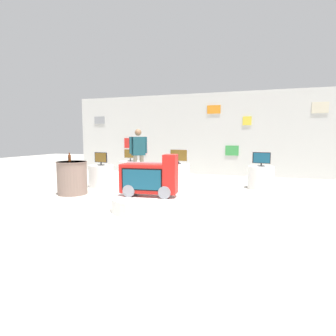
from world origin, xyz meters
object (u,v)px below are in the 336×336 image
object	(u,v)px
display_pedestal_center_rear	(179,174)
shopper_browsing_near_truck	(138,152)
display_pedestal_left_rear	(131,170)
display_pedestal_right_rear	(261,177)
bottle_on_side_table	(69,158)
tv_on_right_rear	(261,159)
display_pedestal_far_right	(101,176)
tv_on_left_rear	(130,154)
novelty_firetruck_tv	(150,179)
tv_on_center_rear	(179,156)
side_table_round	(72,178)
tv_on_far_right	(101,158)
main_display_pedestal	(149,203)

from	to	relation	value
display_pedestal_center_rear	shopper_browsing_near_truck	distance (m)	1.40
display_pedestal_left_rear	shopper_browsing_near_truck	bearing A→B (deg)	-52.43
display_pedestal_right_rear	bottle_on_side_table	size ratio (longest dim) A/B	3.27
tv_on_right_rear	display_pedestal_far_right	distance (m)	4.63
display_pedestal_left_rear	display_pedestal_right_rear	size ratio (longest dim) A/B	1.04
bottle_on_side_table	shopper_browsing_near_truck	distance (m)	2.07
tv_on_left_rear	novelty_firetruck_tv	bearing A→B (deg)	-58.89
display_pedestal_center_rear	bottle_on_side_table	world-z (taller)	bottle_on_side_table
tv_on_left_rear	display_pedestal_right_rear	world-z (taller)	tv_on_left_rear
display_pedestal_left_rear	bottle_on_side_table	world-z (taller)	bottle_on_side_table
tv_on_center_rear	display_pedestal_far_right	bearing A→B (deg)	-151.86
novelty_firetruck_tv	tv_on_left_rear	xyz separation A→B (m)	(-2.13, 3.53, 0.25)
tv_on_left_rear	side_table_round	bearing A→B (deg)	-96.72
tv_on_right_rear	shopper_browsing_near_truck	xyz separation A→B (m)	(-3.52, -0.56, 0.15)
tv_on_right_rear	shopper_browsing_near_truck	size ratio (longest dim) A/B	0.29
tv_on_center_rear	tv_on_far_right	bearing A→B (deg)	-151.76
display_pedestal_right_rear	display_pedestal_far_right	world-z (taller)	same
tv_on_right_rear	display_pedestal_right_rear	bearing A→B (deg)	99.47
display_pedestal_center_rear	display_pedestal_right_rear	bearing A→B (deg)	1.50
novelty_firetruck_tv	tv_on_right_rear	xyz separation A→B (m)	(2.12, 3.15, 0.23)
tv_on_right_rear	tv_on_center_rear	bearing A→B (deg)	-178.50
display_pedestal_right_rear	bottle_on_side_table	distance (m)	5.23
main_display_pedestal	display_pedestal_left_rear	distance (m)	4.12
display_pedestal_right_rear	side_table_round	size ratio (longest dim) A/B	0.86
display_pedestal_left_rear	bottle_on_side_table	bearing A→B (deg)	-98.83
novelty_firetruck_tv	display_pedestal_right_rear	xyz separation A→B (m)	(2.12, 3.16, -0.30)
side_table_round	display_pedestal_right_rear	bearing A→B (deg)	27.08
bottle_on_side_table	display_pedestal_right_rear	bearing A→B (deg)	26.14
main_display_pedestal	tv_on_center_rear	distance (m)	3.19
novelty_firetruck_tv	display_pedestal_left_rear	world-z (taller)	novelty_firetruck_tv
display_pedestal_right_rear	bottle_on_side_table	world-z (taller)	bottle_on_side_table
display_pedestal_far_right	shopper_browsing_near_truck	size ratio (longest dim) A/B	0.43
main_display_pedestal	novelty_firetruck_tv	distance (m)	0.48
novelty_firetruck_tv	tv_on_center_rear	size ratio (longest dim) A/B	1.96
main_display_pedestal	display_pedestal_left_rear	bearing A→B (deg)	120.85
main_display_pedestal	shopper_browsing_near_truck	distance (m)	3.06
display_pedestal_center_rear	tv_on_right_rear	world-z (taller)	tv_on_right_rear
tv_on_far_right	tv_on_left_rear	bearing A→B (deg)	82.70
display_pedestal_center_rear	shopper_browsing_near_truck	bearing A→B (deg)	-155.88
tv_on_left_rear	bottle_on_side_table	bearing A→B (deg)	-98.84
tv_on_center_rear	display_pedestal_far_right	xyz separation A→B (m)	(-2.05, -1.09, -0.57)
main_display_pedestal	bottle_on_side_table	bearing A→B (deg)	161.09
display_pedestal_left_rear	bottle_on_side_table	xyz separation A→B (m)	(-0.41, -2.67, 0.61)
tv_on_right_rear	display_pedestal_far_right	xyz separation A→B (m)	(-4.45, -1.16, -0.53)
shopper_browsing_near_truck	bottle_on_side_table	bearing A→B (deg)	-123.50
novelty_firetruck_tv	tv_on_center_rear	bearing A→B (deg)	95.28
tv_on_right_rear	bottle_on_side_table	size ratio (longest dim) A/B	2.22
tv_on_left_rear	display_pedestal_left_rear	bearing A→B (deg)	91.62
tv_on_right_rear	tv_on_far_right	size ratio (longest dim) A/B	1.10
display_pedestal_center_rear	side_table_round	distance (m)	3.14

